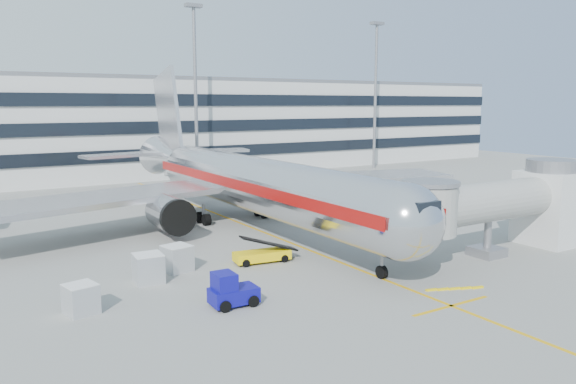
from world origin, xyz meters
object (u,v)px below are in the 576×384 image
cargo_container_left (81,299)px  cargo_container_right (148,268)px  ramp_worker (215,286)px  main_jet (244,181)px  cargo_container_front (177,258)px  belt_loader (262,254)px  baggage_tug (231,291)px

cargo_container_left → cargo_container_right: size_ratio=0.99×
cargo_container_right → ramp_worker: bearing=-66.8°
main_jet → cargo_container_left: main_jet is taller
main_jet → cargo_container_front: (-10.90, -10.95, -3.31)m
belt_loader → cargo_container_front: size_ratio=2.18×
cargo_container_left → baggage_tug: bearing=-23.8°
ramp_worker → baggage_tug: bearing=-94.5°
belt_loader → ramp_worker: 8.33m
baggage_tug → cargo_container_left: 8.24m
belt_loader → ramp_worker: (-6.26, -5.48, 0.28)m
cargo_container_right → baggage_tug: bearing=-68.6°
cargo_container_left → cargo_container_right: 5.97m
cargo_container_right → cargo_container_front: (2.48, 1.37, -0.03)m
baggage_tug → cargo_container_right: baggage_tug is taller
baggage_tug → cargo_container_right: size_ratio=1.45×
baggage_tug → cargo_container_left: bearing=156.2°
cargo_container_left → cargo_container_right: bearing=34.6°
baggage_tug → ramp_worker: size_ratio=1.59×
main_jet → baggage_tug: size_ratio=18.47×
ramp_worker → main_jet: bearing=39.2°
belt_loader → baggage_tug: bearing=-130.6°
main_jet → ramp_worker: 21.11m
belt_loader → cargo_container_right: (-8.53, -0.19, 0.36)m
cargo_container_left → ramp_worker: ramp_worker is taller
cargo_container_front → belt_loader: bearing=-11.1°
baggage_tug → cargo_container_right: bearing=111.4°
cargo_container_left → ramp_worker: bearing=-14.9°
main_jet → belt_loader: (-4.85, -12.14, -3.65)m
main_jet → belt_loader: bearing=-111.8°
cargo_container_right → cargo_container_front: cargo_container_right is taller
cargo_container_left → ramp_worker: (7.18, -1.91, 0.02)m
main_jet → cargo_container_right: bearing=-137.4°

